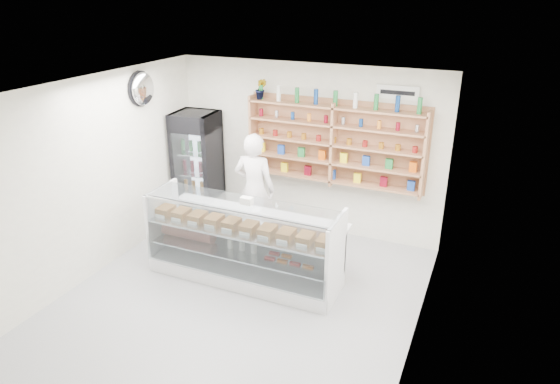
% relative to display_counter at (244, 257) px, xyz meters
% --- Properties ---
extents(room, '(5.00, 5.00, 5.00)m').
position_rel_display_counter_xyz_m(room, '(0.20, -0.59, 1.06)').
color(room, '#9A9A9F').
rests_on(room, ground).
extents(display_counter, '(2.74, 0.82, 1.19)m').
position_rel_display_counter_xyz_m(display_counter, '(0.00, 0.00, 0.00)').
color(display_counter, white).
rests_on(display_counter, floor).
extents(shop_worker, '(0.70, 0.49, 1.82)m').
position_rel_display_counter_xyz_m(shop_worker, '(-0.36, 1.07, 0.58)').
color(shop_worker, white).
rests_on(shop_worker, floor).
extents(drinks_cooler, '(0.75, 0.73, 1.94)m').
position_rel_display_counter_xyz_m(drinks_cooler, '(-1.65, 1.46, 0.64)').
color(drinks_cooler, black).
rests_on(drinks_cooler, floor).
extents(wall_shelving, '(2.84, 0.28, 1.33)m').
position_rel_display_counter_xyz_m(wall_shelving, '(0.70, 1.75, 1.26)').
color(wall_shelving, '#AB7651').
rests_on(wall_shelving, back_wall).
extents(potted_plant, '(0.21, 0.18, 0.33)m').
position_rel_display_counter_xyz_m(potted_plant, '(-0.55, 1.75, 2.03)').
color(potted_plant, '#1E6626').
rests_on(potted_plant, wall_shelving).
extents(security_mirror, '(0.15, 0.50, 0.50)m').
position_rel_display_counter_xyz_m(security_mirror, '(-1.97, 0.61, 2.11)').
color(security_mirror, silver).
rests_on(security_mirror, left_wall).
extents(wall_sign, '(0.62, 0.03, 0.20)m').
position_rel_display_counter_xyz_m(wall_sign, '(1.60, 1.88, 2.11)').
color(wall_sign, white).
rests_on(wall_sign, back_wall).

